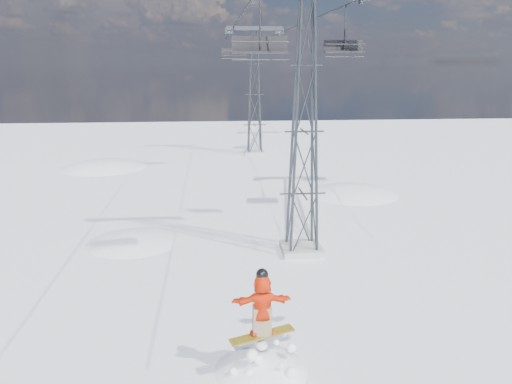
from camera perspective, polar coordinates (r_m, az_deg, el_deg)
The scene contains 8 objects.
ground at distance 15.77m, azimuth 7.53°, elevation -17.58°, with size 120.00×120.00×0.00m, color white.
snow_terrain at distance 38.69m, azimuth -7.09°, elevation -13.14°, with size 39.00×37.00×22.00m.
lift_tower_near at distance 21.55m, azimuth 5.53°, elevation 6.82°, with size 5.20×1.80×11.43m.
lift_tower_far at distance 46.25m, azimuth -0.17°, elevation 11.04°, with size 5.20×1.80×11.43m.
haul_cables at distance 32.82m, azimuth 1.94°, elevation 18.96°, with size 4.46×51.00×0.06m.
lift_chair_near at distance 18.09m, azimuth 0.45°, elevation 16.31°, with size 1.96×0.56×2.43m.
lift_chair_mid at distance 24.18m, azimuth 10.02°, elevation 15.98°, with size 1.83×0.53×2.27m.
lift_chair_far at distance 37.95m, azimuth -2.53°, elevation 15.63°, with size 1.82×0.52×2.26m.
Camera 1 is at (-3.12, -12.99, 8.38)m, focal length 35.00 mm.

